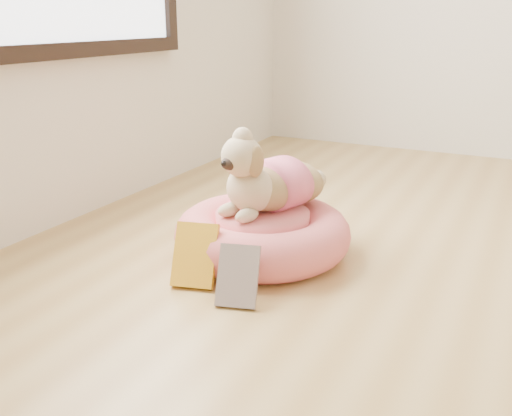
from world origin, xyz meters
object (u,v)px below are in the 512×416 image
at_px(book_yellow, 195,255).
at_px(book_white, 238,276).
at_px(pet_bed, 262,234).
at_px(dog, 268,167).

distance_m(book_yellow, book_white, 0.19).
xyz_separation_m(pet_bed, book_white, (0.09, -0.35, 0.01)).
bearing_deg(book_white, pet_bed, 88.97).
xyz_separation_m(dog, book_yellow, (-0.09, -0.33, -0.22)).
bearing_deg(book_yellow, pet_bed, 58.69).
distance_m(pet_bed, book_yellow, 0.31).
relative_size(dog, book_yellow, 2.09).
bearing_deg(book_white, dog, 87.15).
xyz_separation_m(pet_bed, book_yellow, (-0.08, -0.30, 0.02)).
height_order(book_yellow, book_white, book_yellow).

